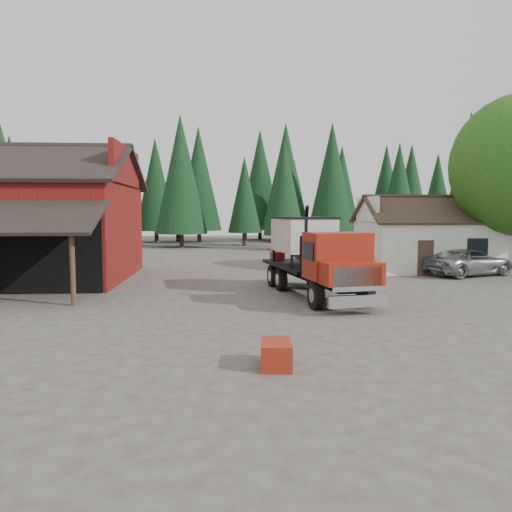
{
  "coord_description": "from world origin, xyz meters",
  "views": [
    {
      "loc": [
        0.06,
        -17.17,
        3.55
      ],
      "look_at": [
        1.44,
        2.79,
        1.8
      ],
      "focal_mm": 35.0,
      "sensor_mm": 36.0,
      "label": 1
    }
  ],
  "objects": [
    {
      "name": "near_pine_b",
      "position": [
        6.0,
        30.0,
        5.89
      ],
      "size": [
        3.96,
        3.96,
        10.4
      ],
      "color": "#382619",
      "rests_on": "ground"
    },
    {
      "name": "feed_truck",
      "position": [
        4.0,
        3.67,
        1.82
      ],
      "size": [
        3.7,
        8.86,
        3.88
      ],
      "rotation": [
        0.0,
        0.0,
        0.17
      ],
      "color": "black",
      "rests_on": "ground"
    },
    {
      "name": "farmhouse",
      "position": [
        13.0,
        13.0,
        1.67
      ],
      "size": [
        8.6,
        6.42,
        4.65
      ],
      "color": "silver",
      "rests_on": "ground"
    },
    {
      "name": "red_barn",
      "position": [
        -11.0,
        9.9,
        2.69
      ],
      "size": [
        12.8,
        13.63,
        7.18
      ],
      "color": "maroon",
      "rests_on": "ground"
    },
    {
      "name": "near_pine_c",
      "position": [
        22.0,
        26.0,
        6.89
      ],
      "size": [
        4.84,
        4.84,
        12.4
      ],
      "color": "#382619",
      "rests_on": "ground"
    },
    {
      "name": "ground",
      "position": [
        0.0,
        0.0,
        0.0
      ],
      "size": [
        120.0,
        120.0,
        0.0
      ],
      "primitive_type": "plane",
      "color": "#3F3931",
      "rests_on": "ground"
    },
    {
      "name": "silver_car",
      "position": [
        14.0,
        9.99,
        0.75
      ],
      "size": [
        5.91,
        4.32,
        1.49
      ],
      "primitive_type": "imported",
      "rotation": [
        0.0,
        0.0,
        1.96
      ],
      "color": "#989B9F",
      "rests_on": "ground"
    },
    {
      "name": "equip_box",
      "position": [
        1.3,
        -6.0,
        0.3
      ],
      "size": [
        0.78,
        1.15,
        0.6
      ],
      "primitive_type": "cube",
      "rotation": [
        0.0,
        0.0,
        -0.08
      ],
      "color": "maroon",
      "rests_on": "ground"
    },
    {
      "name": "near_pine_d",
      "position": [
        -4.0,
        34.0,
        7.39
      ],
      "size": [
        5.28,
        5.28,
        13.4
      ],
      "color": "#382619",
      "rests_on": "ground"
    },
    {
      "name": "conifer_backdrop",
      "position": [
        0.0,
        42.0,
        0.0
      ],
      "size": [
        76.0,
        16.0,
        16.0
      ],
      "primitive_type": null,
      "color": "black",
      "rests_on": "ground"
    }
  ]
}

